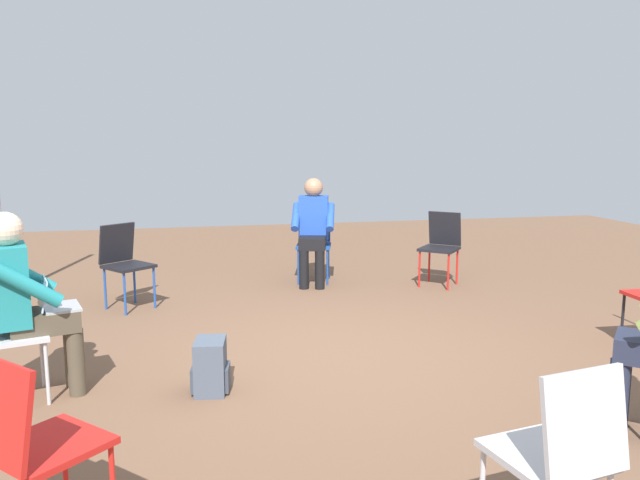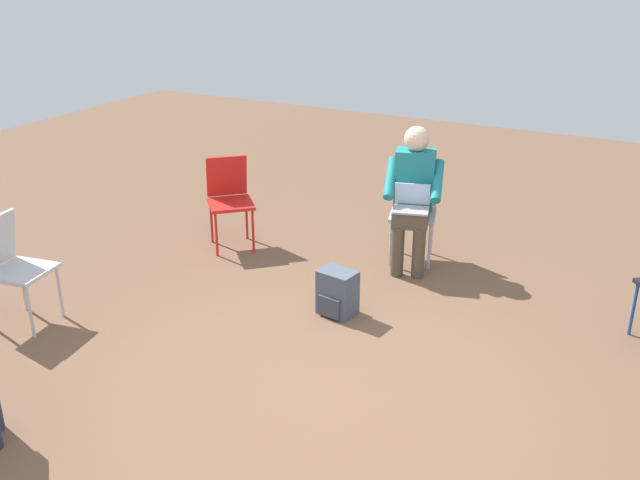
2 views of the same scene
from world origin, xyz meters
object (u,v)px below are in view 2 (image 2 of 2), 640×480
at_px(chair_southeast, 229,195).
at_px(chair_south, 414,206).
at_px(person_with_laptop, 413,191).
at_px(backpack_near_laptop_user, 338,295).
at_px(chair_east, 12,263).

xyz_separation_m(chair_southeast, chair_south, (-1.63, -0.54, 0.00)).
xyz_separation_m(person_with_laptop, backpack_near_laptop_user, (0.15, 1.14, -0.53)).
height_order(chair_southeast, chair_south, same).
distance_m(chair_southeast, chair_east, 2.09).
distance_m(person_with_laptop, backpack_near_laptop_user, 1.27).
xyz_separation_m(chair_south, person_with_laptop, (-0.05, 0.16, 0.20)).
height_order(person_with_laptop, backpack_near_laptop_user, person_with_laptop).
distance_m(chair_south, person_with_laptop, 0.26).
relative_size(chair_south, chair_east, 1.00).
bearing_deg(chair_south, person_with_laptop, 90.00).
height_order(chair_south, backpack_near_laptop_user, chair_south).
bearing_deg(chair_east, chair_south, 129.90).
distance_m(chair_east, backpack_near_laptop_user, 2.43).
bearing_deg(chair_east, person_with_laptop, 127.41).
xyz_separation_m(chair_southeast, backpack_near_laptop_user, (-1.53, 0.77, -0.34)).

